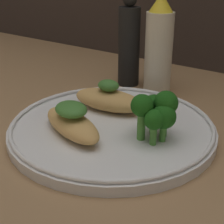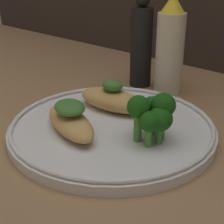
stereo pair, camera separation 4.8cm
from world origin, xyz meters
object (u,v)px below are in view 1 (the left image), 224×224
sauce_bottle (159,46)px  pepper_grinder (129,44)px  broccoli_bunch (156,111)px  plate (112,127)px

sauce_bottle → pepper_grinder: sauce_bottle is taller
broccoli_bunch → pepper_grinder: pepper_grinder is taller
pepper_grinder → broccoli_bunch: bearing=-48.5°
broccoli_bunch → pepper_grinder: (-16.60, 18.79, 2.91)cm
plate → pepper_grinder: bearing=117.1°
sauce_bottle → pepper_grinder: size_ratio=1.01×
plate → sauce_bottle: 20.86cm
plate → broccoli_bunch: (6.82, 0.37, 4.24)cm
broccoli_bunch → sauce_bottle: size_ratio=0.36×
plate → pepper_grinder: pepper_grinder is taller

